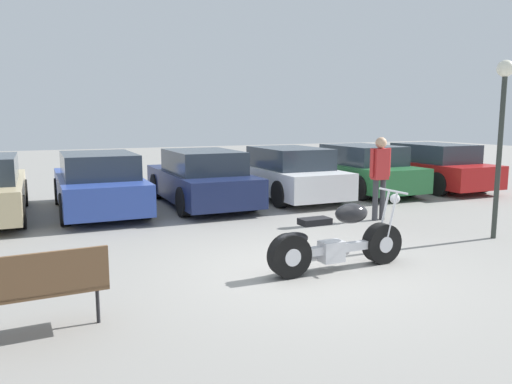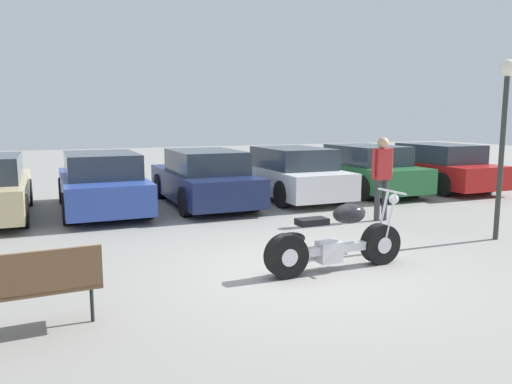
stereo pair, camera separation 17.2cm
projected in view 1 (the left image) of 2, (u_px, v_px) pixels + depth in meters
name	position (u px, v px, depth m)	size (l,w,h in m)	color
ground_plane	(306.00, 270.00, 7.24)	(60.00, 60.00, 0.00)	gray
motorcycle	(337.00, 241.00, 7.19)	(2.21, 0.62, 1.11)	black
parked_car_blue	(98.00, 184.00, 11.59)	(1.84, 4.40, 1.39)	#2D479E
parked_car_navy	(201.00, 179.00, 12.49)	(1.84, 4.40, 1.39)	#19234C
parked_car_white	(286.00, 174.00, 13.59)	(1.84, 4.40, 1.39)	white
parked_car_green	(358.00, 170.00, 14.68)	(1.84, 4.40, 1.39)	#286B38
parked_car_red	(429.00, 167.00, 15.43)	(1.84, 4.40, 1.39)	red
park_bench	(33.00, 285.00, 4.96)	(1.47, 0.47, 0.89)	brown
lamp_post	(502.00, 112.00, 8.81)	(0.29, 0.29, 3.18)	#2D332D
person_standing	(380.00, 171.00, 10.60)	(0.52, 0.24, 1.78)	#38383D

